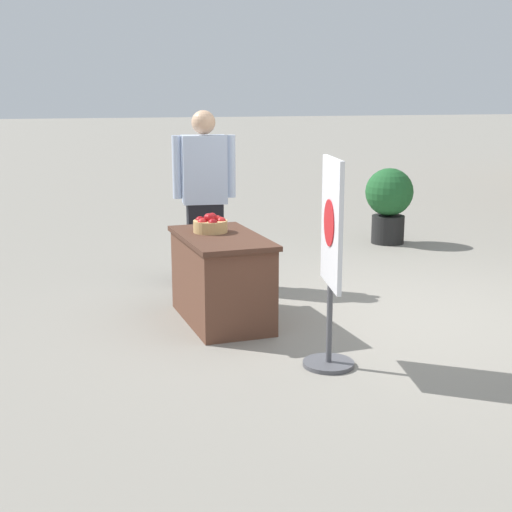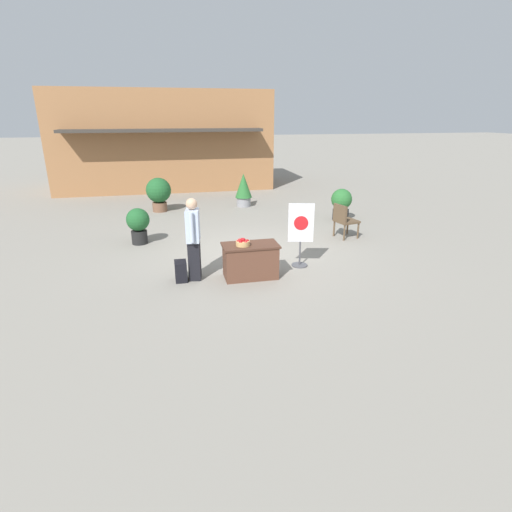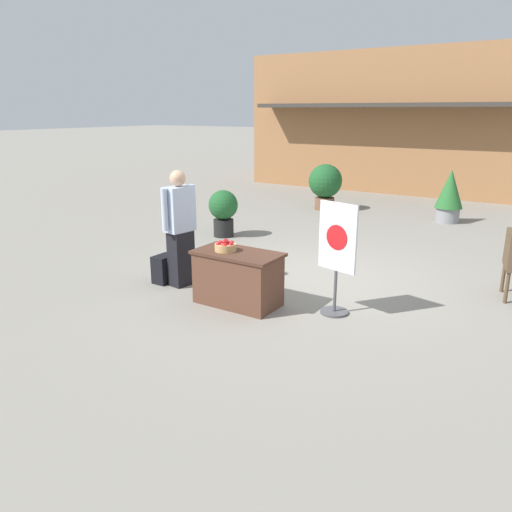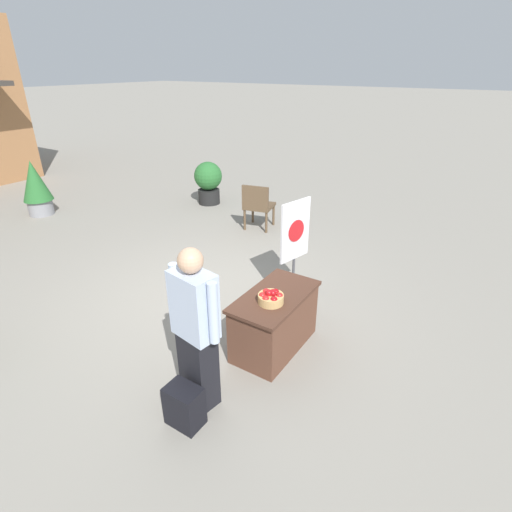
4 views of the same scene
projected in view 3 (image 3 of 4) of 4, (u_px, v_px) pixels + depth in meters
The scene contains 10 objects.
ground_plane at pixel (312, 280), 7.73m from camera, with size 120.00×120.00×0.00m, color gray.
storefront_building at pixel (405, 122), 16.73m from camera, with size 9.50×4.94×4.30m.
display_table at pixel (238, 278), 6.67m from camera, with size 1.17×0.63×0.73m.
apple_basket at pixel (225, 246), 6.60m from camera, with size 0.29×0.29×0.16m.
person_visitor at pixel (180, 228), 7.27m from camera, with size 0.32×0.60×1.71m.
backpack at pixel (164, 269), 7.56m from camera, with size 0.24×0.34×0.42m.
poster_board at pixel (337, 255), 6.23m from camera, with size 0.56×0.36×1.45m.
potted_plant_far_left at pixel (325, 183), 12.97m from camera, with size 0.87×0.87×1.19m.
potted_plant_far_right at pixel (223, 210), 10.24m from camera, with size 0.60×0.60×0.96m.
potted_plant_near_left at pixel (450, 195), 11.51m from camera, with size 0.62×0.62×1.22m.
Camera 3 is at (3.22, -6.62, 2.53)m, focal length 35.00 mm.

